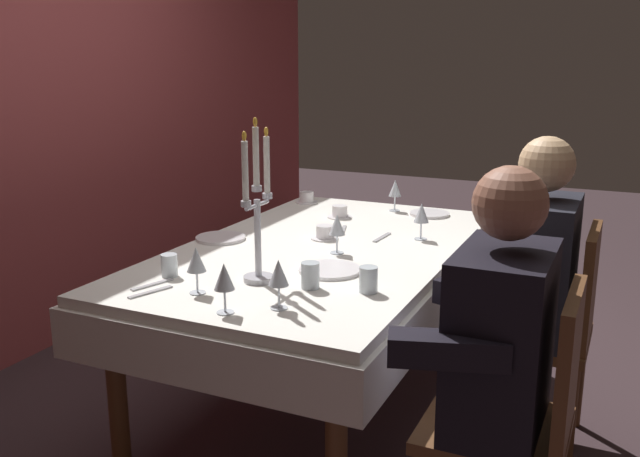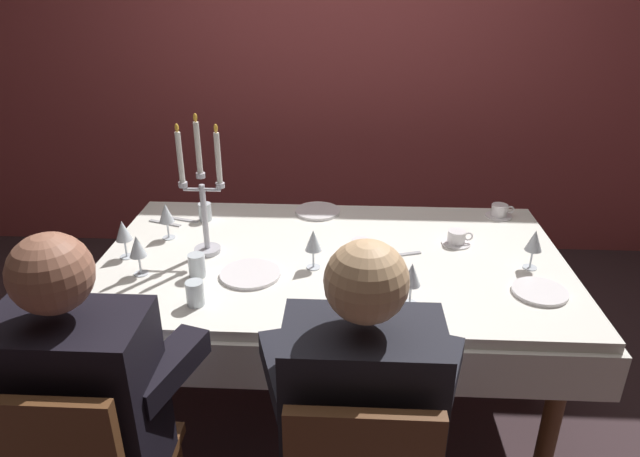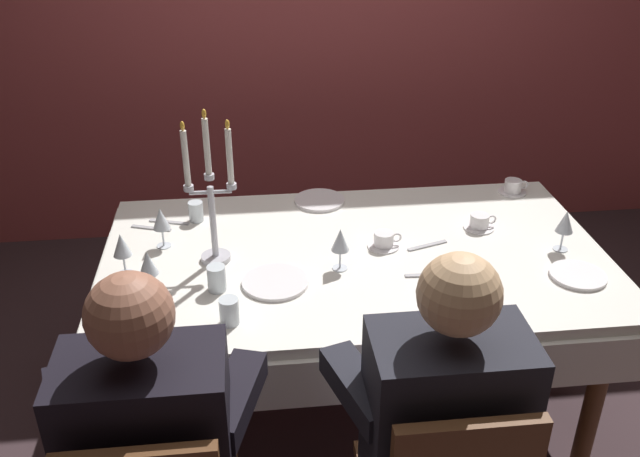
{
  "view_description": "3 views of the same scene",
  "coord_description": "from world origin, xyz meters",
  "px_view_note": "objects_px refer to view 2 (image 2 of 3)",
  "views": [
    {
      "loc": [
        -2.59,
        -1.19,
        1.53
      ],
      "look_at": [
        -0.03,
        -0.01,
        0.82
      ],
      "focal_mm": 38.99,
      "sensor_mm": 36.0,
      "label": 1
    },
    {
      "loc": [
        0.06,
        -2.06,
        1.82
      ],
      "look_at": [
        -0.05,
        -0.03,
        0.88
      ],
      "focal_mm": 31.61,
      "sensor_mm": 36.0,
      "label": 2
    },
    {
      "loc": [
        -0.38,
        -2.21,
        2.07
      ],
      "look_at": [
        -0.14,
        -0.05,
        0.88
      ],
      "focal_mm": 38.47,
      "sensor_mm": 36.0,
      "label": 3
    }
  ],
  "objects_px": {
    "wine_glass_0": "(412,276)",
    "coffee_cup_1": "(457,238)",
    "wine_glass_2": "(313,242)",
    "dinner_plate_1": "(540,292)",
    "water_tumbler_0": "(195,293)",
    "wine_glass_1": "(534,242)",
    "coffee_cup_2": "(500,211)",
    "seated_diner_0": "(79,400)",
    "dinner_plate_0": "(250,274)",
    "dinner_plate_2": "(318,211)",
    "coffee_cup_0": "(361,247)",
    "seated_diner_1": "(361,411)",
    "water_tumbler_1": "(205,212)",
    "wine_glass_4": "(137,248)",
    "wine_glass_3": "(123,231)",
    "water_tumbler_2": "(197,265)",
    "candelabra": "(203,199)",
    "wine_glass_5": "(166,214)",
    "dining_table": "(332,281)"
  },
  "relations": [
    {
      "from": "dinner_plate_0",
      "to": "water_tumbler_0",
      "type": "bearing_deg",
      "value": -126.35
    },
    {
      "from": "wine_glass_2",
      "to": "dinner_plate_1",
      "type": "bearing_deg",
      "value": -10.2
    },
    {
      "from": "dinner_plate_0",
      "to": "water_tumbler_0",
      "type": "distance_m",
      "value": 0.27
    },
    {
      "from": "wine_glass_3",
      "to": "seated_diner_1",
      "type": "xyz_separation_m",
      "value": [
        0.95,
        -0.83,
        -0.12
      ]
    },
    {
      "from": "wine_glass_5",
      "to": "water_tumbler_0",
      "type": "bearing_deg",
      "value": -64.12
    },
    {
      "from": "wine_glass_0",
      "to": "dinner_plate_2",
      "type": "bearing_deg",
      "value": 114.79
    },
    {
      "from": "candelabra",
      "to": "dinner_plate_0",
      "type": "xyz_separation_m",
      "value": [
        0.21,
        -0.19,
        -0.23
      ]
    },
    {
      "from": "dining_table",
      "to": "dinner_plate_0",
      "type": "distance_m",
      "value": 0.38
    },
    {
      "from": "dinner_plate_2",
      "to": "coffee_cup_1",
      "type": "xyz_separation_m",
      "value": [
        0.62,
        -0.31,
        0.02
      ]
    },
    {
      "from": "coffee_cup_0",
      "to": "coffee_cup_2",
      "type": "height_order",
      "value": "same"
    },
    {
      "from": "dinner_plate_1",
      "to": "coffee_cup_0",
      "type": "xyz_separation_m",
      "value": [
        -0.65,
        0.29,
        0.02
      ]
    },
    {
      "from": "wine_glass_4",
      "to": "coffee_cup_0",
      "type": "height_order",
      "value": "wine_glass_4"
    },
    {
      "from": "water_tumbler_0",
      "to": "seated_diner_0",
      "type": "relative_size",
      "value": 0.07
    },
    {
      "from": "water_tumbler_1",
      "to": "water_tumbler_2",
      "type": "relative_size",
      "value": 0.9
    },
    {
      "from": "dinner_plate_1",
      "to": "seated_diner_0",
      "type": "relative_size",
      "value": 0.16
    },
    {
      "from": "dinner_plate_2",
      "to": "coffee_cup_1",
      "type": "height_order",
      "value": "coffee_cup_1"
    },
    {
      "from": "water_tumbler_1",
      "to": "coffee_cup_0",
      "type": "bearing_deg",
      "value": -22.2
    },
    {
      "from": "coffee_cup_2",
      "to": "wine_glass_2",
      "type": "bearing_deg",
      "value": -147.27
    },
    {
      "from": "dinner_plate_2",
      "to": "coffee_cup_2",
      "type": "xyz_separation_m",
      "value": [
        0.87,
        -0.0,
        0.02
      ]
    },
    {
      "from": "water_tumbler_0",
      "to": "water_tumbler_2",
      "type": "bearing_deg",
      "value": 102.42
    },
    {
      "from": "wine_glass_1",
      "to": "coffee_cup_2",
      "type": "bearing_deg",
      "value": 90.31
    },
    {
      "from": "coffee_cup_0",
      "to": "dining_table",
      "type": "bearing_deg",
      "value": -161.88
    },
    {
      "from": "wine_glass_1",
      "to": "wine_glass_5",
      "type": "relative_size",
      "value": 1.0
    },
    {
      "from": "dinner_plate_0",
      "to": "water_tumbler_1",
      "type": "bearing_deg",
      "value": 120.13
    },
    {
      "from": "water_tumbler_1",
      "to": "water_tumbler_2",
      "type": "height_order",
      "value": "water_tumbler_2"
    },
    {
      "from": "wine_glass_3",
      "to": "seated_diner_0",
      "type": "bearing_deg",
      "value": -78.41
    },
    {
      "from": "wine_glass_3",
      "to": "water_tumbler_0",
      "type": "distance_m",
      "value": 0.51
    },
    {
      "from": "coffee_cup_1",
      "to": "water_tumbler_1",
      "type": "bearing_deg",
      "value": 170.38
    },
    {
      "from": "wine_glass_5",
      "to": "coffee_cup_2",
      "type": "bearing_deg",
      "value": 11.75
    },
    {
      "from": "water_tumbler_1",
      "to": "water_tumbler_2",
      "type": "distance_m",
      "value": 0.54
    },
    {
      "from": "candelabra",
      "to": "seated_diner_0",
      "type": "xyz_separation_m",
      "value": [
        -0.15,
        -0.9,
        -0.25
      ]
    },
    {
      "from": "wine_glass_5",
      "to": "seated_diner_0",
      "type": "height_order",
      "value": "seated_diner_0"
    },
    {
      "from": "wine_glass_3",
      "to": "candelabra",
      "type": "bearing_deg",
      "value": 10.93
    },
    {
      "from": "dining_table",
      "to": "wine_glass_2",
      "type": "xyz_separation_m",
      "value": [
        -0.07,
        -0.1,
        0.23
      ]
    },
    {
      "from": "seated_diner_1",
      "to": "water_tumbler_2",
      "type": "bearing_deg",
      "value": 131.81
    },
    {
      "from": "coffee_cup_0",
      "to": "seated_diner_0",
      "type": "xyz_separation_m",
      "value": [
        -0.79,
        -0.92,
        -0.03
      ]
    },
    {
      "from": "wine_glass_0",
      "to": "coffee_cup_1",
      "type": "height_order",
      "value": "wine_glass_0"
    },
    {
      "from": "wine_glass_4",
      "to": "water_tumbler_0",
      "type": "relative_size",
      "value": 1.81
    },
    {
      "from": "water_tumbler_0",
      "to": "water_tumbler_2",
      "type": "distance_m",
      "value": 0.2
    },
    {
      "from": "seated_diner_0",
      "to": "wine_glass_5",
      "type": "bearing_deg",
      "value": 92.88
    },
    {
      "from": "coffee_cup_0",
      "to": "seated_diner_1",
      "type": "bearing_deg",
      "value": -90.73
    },
    {
      "from": "wine_glass_4",
      "to": "seated_diner_1",
      "type": "relative_size",
      "value": 0.13
    },
    {
      "from": "water_tumbler_1",
      "to": "candelabra",
      "type": "bearing_deg",
      "value": -75.1
    },
    {
      "from": "wine_glass_0",
      "to": "water_tumbler_1",
      "type": "height_order",
      "value": "wine_glass_0"
    },
    {
      "from": "wine_glass_4",
      "to": "wine_glass_5",
      "type": "relative_size",
      "value": 1.0
    },
    {
      "from": "candelabra",
      "to": "water_tumbler_2",
      "type": "bearing_deg",
      "value": -87.45
    },
    {
      "from": "dining_table",
      "to": "dinner_plate_0",
      "type": "bearing_deg",
      "value": -150.46
    },
    {
      "from": "dining_table",
      "to": "seated_diner_0",
      "type": "relative_size",
      "value": 1.56
    },
    {
      "from": "wine_glass_3",
      "to": "wine_glass_4",
      "type": "distance_m",
      "value": 0.17
    },
    {
      "from": "water_tumbler_0",
      "to": "coffee_cup_1",
      "type": "distance_m",
      "value": 1.13
    }
  ]
}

